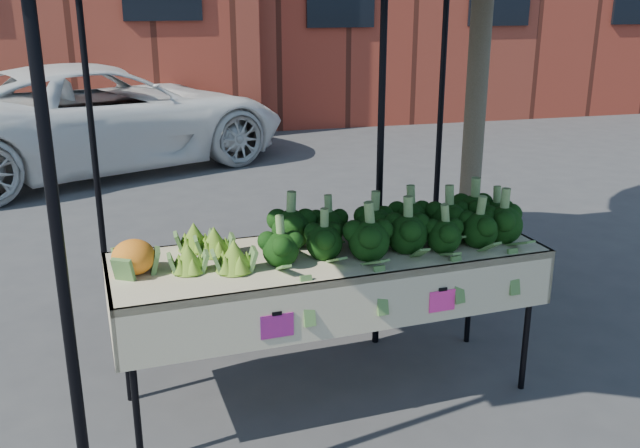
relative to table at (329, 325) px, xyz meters
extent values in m
plane|color=#363639|center=(0.07, 0.00, -0.45)|extent=(90.00, 90.00, 0.00)
cube|color=beige|center=(0.00, 0.00, 0.00)|extent=(2.45, 0.97, 0.90)
cube|color=#F22D8C|center=(-0.42, -0.40, 0.25)|extent=(0.17, 0.01, 0.12)
cube|color=#FD3094|center=(0.50, -0.40, 0.25)|extent=(0.17, 0.01, 0.12)
ellipsoid|color=black|center=(0.39, 0.03, 0.59)|extent=(1.62, 0.59, 0.28)
ellipsoid|color=#7AA930|center=(-0.67, 0.04, 0.56)|extent=(0.45, 0.59, 0.22)
ellipsoid|color=orange|center=(-1.05, -0.05, 0.55)|extent=(0.22, 0.22, 0.20)
camera|label=1|loc=(-0.99, -3.52, 1.80)|focal=39.38mm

